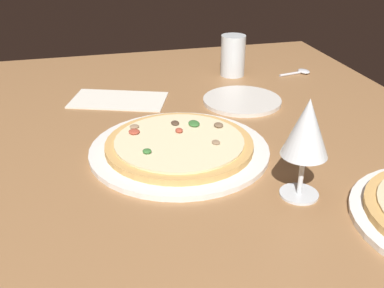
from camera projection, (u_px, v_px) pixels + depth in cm
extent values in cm
cube|color=#996B42|center=(205.00, 175.00, 83.24)|extent=(150.00, 110.00, 4.00)
cylinder|color=white|center=(179.00, 150.00, 86.55)|extent=(33.28, 33.28, 1.00)
cylinder|color=tan|center=(179.00, 145.00, 86.05)|extent=(27.36, 27.36, 1.20)
cylinder|color=beige|center=(179.00, 141.00, 85.69)|extent=(23.94, 23.94, 0.40)
ellipsoid|color=#AD4733|center=(134.00, 132.00, 88.10)|extent=(2.51, 2.10, 0.56)
ellipsoid|color=#387033|center=(147.00, 151.00, 80.89)|extent=(1.73, 1.56, 0.68)
ellipsoid|color=#AD4733|center=(179.00, 130.00, 88.34)|extent=(1.69, 1.42, 0.77)
ellipsoid|color=#387033|center=(194.00, 123.00, 91.33)|extent=(2.99, 2.17, 0.65)
ellipsoid|color=#937556|center=(216.00, 142.00, 84.26)|extent=(1.90, 1.50, 0.42)
ellipsoid|color=brown|center=(219.00, 125.00, 90.63)|extent=(2.16, 1.78, 0.68)
ellipsoid|color=#4C3828|center=(175.00, 123.00, 91.71)|extent=(2.12, 1.61, 0.52)
ellipsoid|color=#937556|center=(134.00, 126.00, 90.30)|extent=(1.87, 1.82, 0.46)
cylinder|color=silver|center=(299.00, 194.00, 73.81)|extent=(6.16, 6.16, 0.40)
cylinder|color=silver|center=(301.00, 174.00, 72.16)|extent=(0.80, 0.80, 6.87)
cone|color=silver|center=(307.00, 127.00, 68.55)|extent=(7.21, 7.21, 9.11)
cone|color=maroon|center=(305.00, 145.00, 69.86)|extent=(2.34, 2.34, 3.29)
cylinder|color=silver|center=(233.00, 56.00, 124.55)|extent=(6.55, 6.55, 10.79)
cylinder|color=silver|center=(233.00, 61.00, 125.25)|extent=(6.03, 6.03, 7.72)
cylinder|color=silver|center=(242.00, 101.00, 108.84)|extent=(18.27, 18.27, 0.90)
cube|color=silver|center=(119.00, 100.00, 110.01)|extent=(19.00, 24.80, 0.30)
ellipsoid|color=silver|center=(304.00, 71.00, 128.23)|extent=(4.47, 3.53, 1.00)
cylinder|color=silver|center=(292.00, 74.00, 126.78)|extent=(2.24, 7.90, 0.70)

